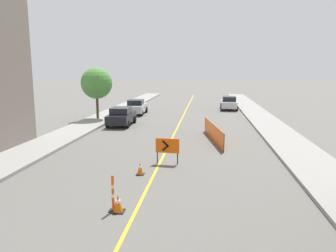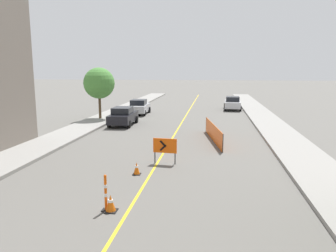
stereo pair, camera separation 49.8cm
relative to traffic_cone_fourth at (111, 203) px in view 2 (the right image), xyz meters
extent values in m
cube|color=gold|center=(0.59, 18.25, -0.29)|extent=(0.12, 67.72, 0.01)
cube|color=gray|center=(-7.17, 18.25, -0.20)|extent=(2.81, 67.72, 0.18)
cube|color=gray|center=(8.35, 18.25, -0.20)|extent=(2.81, 67.72, 0.18)
cube|color=black|center=(0.00, 0.00, -0.28)|extent=(0.43, 0.43, 0.03)
cone|color=orange|center=(0.00, 0.00, 0.02)|extent=(0.35, 0.35, 0.56)
cylinder|color=white|center=(0.00, 0.00, 0.09)|extent=(0.18, 0.18, 0.09)
cube|color=black|center=(-0.04, 4.04, -0.28)|extent=(0.36, 0.36, 0.03)
cone|color=orange|center=(-0.04, 4.04, 0.01)|extent=(0.29, 0.29, 0.55)
cylinder|color=white|center=(-0.04, 4.04, 0.08)|extent=(0.15, 0.15, 0.09)
cube|color=black|center=(-0.18, 0.04, -0.28)|extent=(0.29, 0.29, 0.04)
cylinder|color=#EF560C|center=(-0.18, 0.04, 0.34)|extent=(0.09, 0.09, 1.18)
cylinder|color=white|center=(-0.18, 0.04, 0.28)|extent=(0.10, 0.10, 0.12)
cylinder|color=white|center=(-0.18, 0.04, 0.60)|extent=(0.10, 0.10, 0.12)
sphere|color=#EF560C|center=(-0.18, 0.04, 0.96)|extent=(0.10, 0.10, 0.10)
cube|color=#EF560C|center=(1.00, 5.94, 0.66)|extent=(1.24, 0.18, 0.75)
cube|color=black|center=(0.91, 5.90, 0.77)|extent=(0.36, 0.05, 0.36)
cube|color=black|center=(0.91, 5.90, 0.56)|extent=(0.36, 0.05, 0.36)
cylinder|color=black|center=(0.48, 5.94, 0.00)|extent=(0.06, 0.06, 0.58)
cylinder|color=black|center=(1.53, 5.94, 0.00)|extent=(0.06, 0.06, 0.58)
cube|color=#EF560C|center=(3.46, 11.85, 0.27)|extent=(1.15, 6.54, 1.13)
cylinder|color=#262626|center=(4.02, 8.59, 0.27)|extent=(0.05, 0.05, 1.13)
cylinder|color=#262626|center=(2.90, 15.12, 0.27)|extent=(0.05, 0.05, 1.13)
cube|color=black|center=(-4.32, 17.10, 0.39)|extent=(1.92, 4.35, 0.72)
cube|color=black|center=(-4.32, 16.88, 1.02)|extent=(1.58, 1.98, 0.55)
cylinder|color=black|center=(-5.18, 18.43, 0.03)|extent=(0.24, 0.65, 0.64)
cylinder|color=black|center=(-3.47, 18.43, 0.03)|extent=(0.24, 0.65, 0.64)
cylinder|color=black|center=(-5.18, 15.76, 0.03)|extent=(0.24, 0.65, 0.64)
cylinder|color=black|center=(-3.47, 15.76, 0.03)|extent=(0.24, 0.65, 0.64)
cube|color=#B7B7BC|center=(-4.54, 24.19, 0.39)|extent=(2.00, 4.38, 0.72)
cube|color=black|center=(-4.54, 23.98, 1.02)|extent=(1.62, 2.00, 0.55)
cylinder|color=black|center=(-5.40, 25.53, 0.03)|extent=(0.25, 0.65, 0.64)
cylinder|color=black|center=(-3.69, 25.53, 0.03)|extent=(0.25, 0.65, 0.64)
cylinder|color=black|center=(-5.40, 22.86, 0.03)|extent=(0.25, 0.65, 0.64)
cylinder|color=black|center=(-3.69, 22.86, 0.03)|extent=(0.25, 0.65, 0.64)
cube|color=#B7B7BC|center=(5.68, 29.51, 0.39)|extent=(1.97, 4.37, 0.72)
cube|color=black|center=(5.68, 29.29, 1.02)|extent=(1.61, 2.00, 0.55)
cylinder|color=black|center=(4.82, 30.84, 0.03)|extent=(0.25, 0.65, 0.64)
cylinder|color=black|center=(6.53, 30.84, 0.03)|extent=(0.25, 0.65, 0.64)
cylinder|color=black|center=(4.82, 28.18, 0.03)|extent=(0.25, 0.65, 0.64)
cylinder|color=black|center=(6.53, 28.18, 0.03)|extent=(0.25, 0.65, 0.64)
cylinder|color=#4C3823|center=(-7.31, 19.61, 1.01)|extent=(0.24, 0.24, 2.24)
sphere|color=#478438|center=(-7.31, 19.61, 3.22)|extent=(2.92, 2.92, 2.92)
camera|label=1|loc=(2.93, -10.29, 4.55)|focal=35.00mm
camera|label=2|loc=(3.42, -10.23, 4.55)|focal=35.00mm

